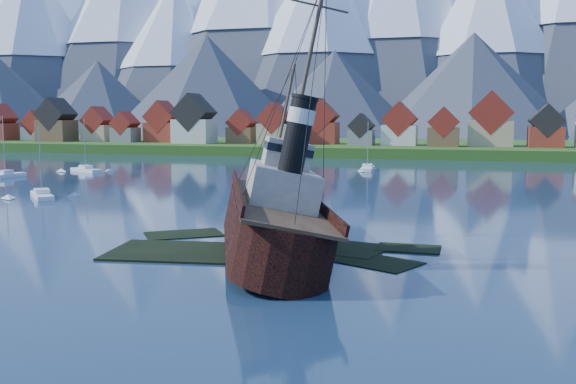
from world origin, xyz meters
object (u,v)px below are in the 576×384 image
(tugboat_wreck, at_px, (272,216))
(sailboat_a, at_px, (42,196))
(sailboat_e, at_px, (367,169))
(sailboat_c, at_px, (86,171))
(sailboat_b, at_px, (6,176))

(tugboat_wreck, distance_m, sailboat_a, 53.62)
(sailboat_a, bearing_deg, sailboat_e, 13.17)
(sailboat_a, xyz_separation_m, sailboat_e, (40.89, 63.23, 0.00))
(sailboat_a, height_order, sailboat_e, sailboat_e)
(sailboat_c, xyz_separation_m, sailboat_e, (60.45, 21.66, -0.02))
(sailboat_a, bearing_deg, sailboat_c, 71.26)
(sailboat_a, relative_size, sailboat_b, 0.88)
(sailboat_a, distance_m, sailboat_b, 37.13)
(sailboat_e, bearing_deg, sailboat_b, -154.68)
(tugboat_wreck, distance_m, sailboat_e, 90.81)
(tugboat_wreck, distance_m, sailboat_b, 90.26)
(tugboat_wreck, height_order, sailboat_b, tugboat_wreck)
(tugboat_wreck, xyz_separation_m, sailboat_c, (-65.56, 68.95, -3.05))
(sailboat_a, height_order, sailboat_c, sailboat_c)
(sailboat_a, distance_m, sailboat_c, 45.95)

